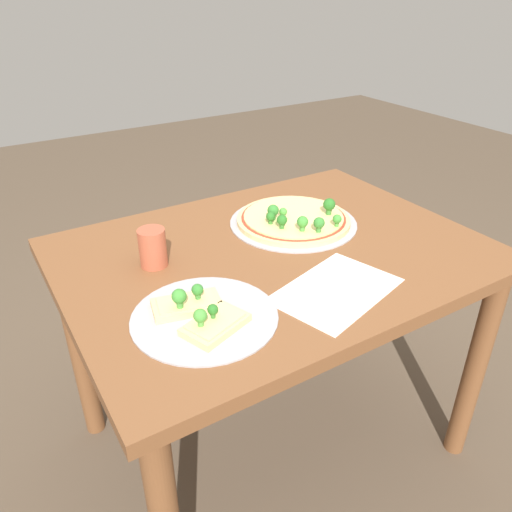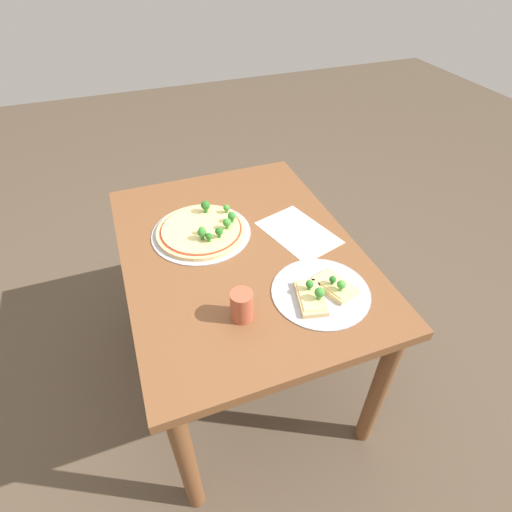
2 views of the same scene
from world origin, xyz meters
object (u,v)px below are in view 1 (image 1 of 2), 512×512
pizza_tray_slice (202,314)px  pizza_tray_whole (294,219)px  dining_table (274,282)px  drinking_cup (153,248)px

pizza_tray_slice → pizza_tray_whole: bearing=32.3°
dining_table → pizza_tray_slice: 0.37m
pizza_tray_whole → pizza_tray_slice: pizza_tray_whole is taller
pizza_tray_whole → drinking_cup: size_ratio=3.78×
dining_table → pizza_tray_slice: (-0.30, -0.17, 0.11)m
pizza_tray_whole → drinking_cup: (-0.44, -0.01, 0.03)m
drinking_cup → dining_table: bearing=-17.1°
pizza_tray_slice → drinking_cup: size_ratio=3.21×
dining_table → pizza_tray_slice: pizza_tray_slice is taller
dining_table → drinking_cup: drinking_cup is taller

